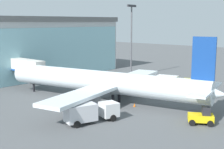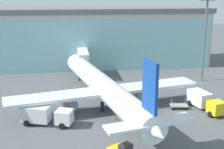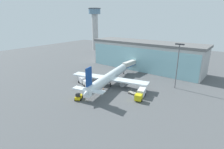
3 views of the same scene
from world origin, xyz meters
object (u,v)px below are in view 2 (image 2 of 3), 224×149
at_px(apron_light_mast, 205,32).
at_px(safety_cone_wingtip, 172,98).
at_px(safety_cone_nose, 114,118).
at_px(jet_bridge, 83,56).
at_px(catering_truck, 45,115).
at_px(baggage_cart, 179,106).
at_px(airplane, 104,87).
at_px(fuel_truck, 205,101).

bearing_deg(apron_light_mast, safety_cone_wingtip, -135.89).
distance_m(apron_light_mast, safety_cone_nose, 29.30).
xyz_separation_m(jet_bridge, catering_truck, (-7.79, -25.91, -2.89)).
distance_m(baggage_cart, safety_cone_nose, 11.36).
bearing_deg(safety_cone_nose, airplane, 96.85).
relative_size(airplane, baggage_cart, 13.01).
bearing_deg(jet_bridge, catering_truck, 165.92).
xyz_separation_m(airplane, safety_cone_nose, (0.66, -5.50, -3.03)).
bearing_deg(jet_bridge, safety_cone_nose, -172.40).
xyz_separation_m(apron_light_mast, airplane, (-22.62, -11.16, -6.90)).
bearing_deg(safety_cone_wingtip, safety_cone_nose, -150.58).
relative_size(safety_cone_nose, safety_cone_wingtip, 1.00).
bearing_deg(catering_truck, apron_light_mast, 48.15).
xyz_separation_m(catering_truck, fuel_truck, (24.94, 1.20, 0.00)).
relative_size(catering_truck, fuel_truck, 1.00).
bearing_deg(apron_light_mast, baggage_cart, -127.30).
distance_m(apron_light_mast, safety_cone_wingtip, 17.73).
relative_size(apron_light_mast, safety_cone_wingtip, 30.92).
height_order(jet_bridge, baggage_cart, jet_bridge).
bearing_deg(safety_cone_nose, fuel_truck, 4.64).
bearing_deg(fuel_truck, airplane, -116.80).
bearing_deg(catering_truck, fuel_truck, 23.41).
height_order(airplane, safety_cone_nose, airplane).
height_order(jet_bridge, safety_cone_nose, jet_bridge).
bearing_deg(jet_bridge, airplane, -172.92).
bearing_deg(safety_cone_nose, baggage_cart, 12.23).
bearing_deg(airplane, baggage_cart, -115.03).
height_order(fuel_truck, baggage_cart, fuel_truck).
bearing_deg(fuel_truck, catering_truck, -98.64).
bearing_deg(baggage_cart, jet_bridge, -50.76).
relative_size(airplane, safety_cone_wingtip, 71.65).
distance_m(apron_light_mast, airplane, 26.15).
xyz_separation_m(fuel_truck, baggage_cart, (-3.80, 1.20, -0.97)).
distance_m(jet_bridge, apron_light_mast, 26.56).
xyz_separation_m(catering_truck, safety_cone_nose, (10.03, -0.01, -1.19)).
bearing_deg(fuel_truck, safety_cone_nose, -96.75).
bearing_deg(baggage_cart, fuel_truck, 172.22).
distance_m(airplane, baggage_cart, 12.48).
xyz_separation_m(airplane, catering_truck, (-9.37, -5.49, -1.84)).
bearing_deg(airplane, catering_truck, 110.05).
xyz_separation_m(apron_light_mast, safety_cone_nose, (-21.96, -16.66, -9.94)).
bearing_deg(safety_cone_wingtip, fuel_truck, -56.31).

